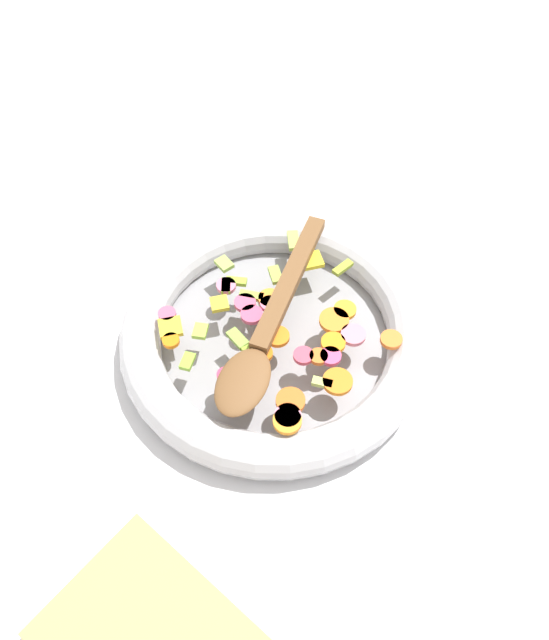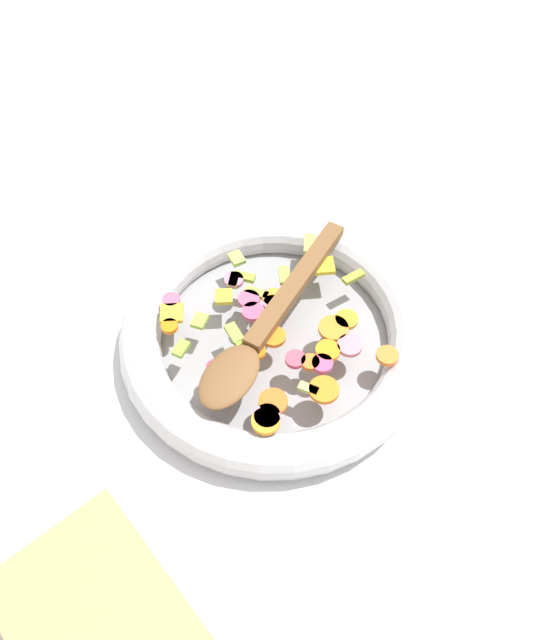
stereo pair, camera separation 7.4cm
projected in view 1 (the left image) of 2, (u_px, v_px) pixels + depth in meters
ground_plane at (274, 344)px, 0.78m from camera, size 4.00×4.00×0.00m
skillet at (274, 334)px, 0.76m from camera, size 0.38×0.38×0.05m
chopped_vegetables at (282, 332)px, 0.73m from camera, size 0.26×0.25×0.01m
wooden_spoon at (267, 329)px, 0.72m from camera, size 0.14×0.30×0.01m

